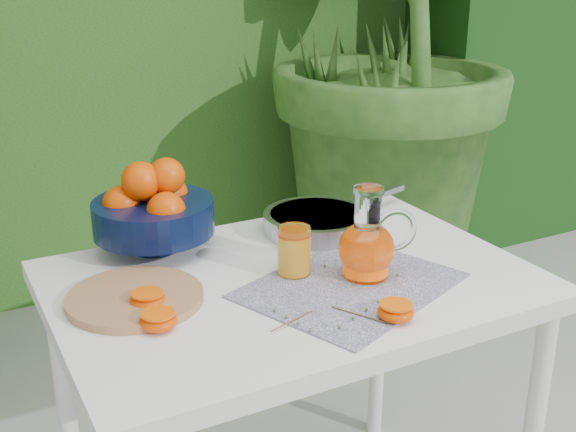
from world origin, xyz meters
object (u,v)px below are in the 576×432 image
juice_pitcher (368,246)px  saute_pan (318,221)px  white_table (292,310)px  fruit_bowl (152,209)px  cutting_board (135,298)px

juice_pitcher → saute_pan: (0.04, 0.28, -0.05)m
white_table → fruit_bowl: (-0.21, 0.28, 0.18)m
fruit_bowl → saute_pan: 0.41m
fruit_bowl → juice_pitcher: bearing=-45.3°
fruit_bowl → saute_pan: bearing=-10.7°
fruit_bowl → saute_pan: size_ratio=0.65×
white_table → saute_pan: 0.29m
juice_pitcher → saute_pan: size_ratio=0.41×
fruit_bowl → juice_pitcher: 0.50m
saute_pan → juice_pitcher: bearing=-98.9°
white_table → cutting_board: cutting_board is taller
cutting_board → fruit_bowl: 0.28m
white_table → juice_pitcher: juice_pitcher is taller
white_table → cutting_board: size_ratio=3.70×
cutting_board → saute_pan: size_ratio=0.56×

